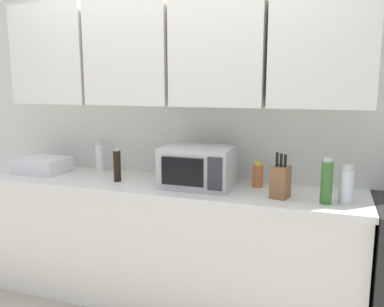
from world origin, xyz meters
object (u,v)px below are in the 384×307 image
(dish_rack, at_px, (42,165))
(knife_block, at_px, (280,181))
(bottle_red_sauce, at_px, (162,168))
(bottle_green_oil, at_px, (327,182))
(bottle_white_jar, at_px, (100,157))
(microwave, at_px, (198,167))
(bottle_soy_dark, at_px, (117,166))
(bottle_spice_jar, at_px, (258,175))
(bottle_clear_tall, at_px, (346,185))

(dish_rack, distance_m, knife_block, 1.90)
(bottle_red_sauce, bearing_deg, bottle_green_oil, -13.55)
(dish_rack, relative_size, bottle_white_jar, 1.52)
(microwave, relative_size, bottle_soy_dark, 1.98)
(bottle_red_sauce, bearing_deg, bottle_white_jar, 176.18)
(bottle_soy_dark, distance_m, bottle_spice_jar, 1.02)
(bottle_white_jar, distance_m, bottle_green_oil, 1.78)
(bottle_white_jar, distance_m, bottle_soy_dark, 0.39)
(microwave, distance_m, bottle_soy_dark, 0.61)
(dish_rack, height_order, bottle_white_jar, bottle_white_jar)
(microwave, height_order, knife_block, knife_block)
(bottle_clear_tall, bearing_deg, bottle_green_oil, -158.31)
(bottle_red_sauce, bearing_deg, bottle_clear_tall, -10.56)
(microwave, bearing_deg, bottle_white_jar, 167.77)
(dish_rack, height_order, bottle_spice_jar, bottle_spice_jar)
(bottle_soy_dark, bearing_deg, knife_block, -2.02)
(microwave, relative_size, bottle_spice_jar, 2.70)
(microwave, xyz_separation_m, bottle_clear_tall, (0.96, -0.08, -0.03))
(microwave, xyz_separation_m, dish_rack, (-1.32, 0.01, -0.08))
(bottle_red_sauce, bearing_deg, knife_block, -15.16)
(bottle_clear_tall, distance_m, bottle_spice_jar, 0.61)
(bottle_clear_tall, relative_size, bottle_white_jar, 0.93)
(knife_block, xyz_separation_m, bottle_soy_dark, (-1.18, 0.04, 0.01))
(bottle_spice_jar, bearing_deg, bottle_clear_tall, -21.45)
(bottle_red_sauce, xyz_separation_m, bottle_spice_jar, (0.73, -0.02, 0.01))
(dish_rack, xyz_separation_m, bottle_white_jar, (0.42, 0.19, 0.06))
(bottle_white_jar, relative_size, bottle_spice_jar, 1.41)
(microwave, xyz_separation_m, bottle_green_oil, (0.84, -0.13, -0.01))
(knife_block, bearing_deg, microwave, 171.15)
(bottle_clear_tall, height_order, bottle_soy_dark, bottle_soy_dark)
(bottle_green_oil, height_order, bottle_spice_jar, bottle_green_oil)
(bottle_green_oil, relative_size, bottle_spice_jar, 1.55)
(microwave, height_order, bottle_red_sauce, microwave)
(knife_block, distance_m, bottle_clear_tall, 0.38)
(bottle_white_jar, xyz_separation_m, bottle_spice_jar, (1.30, -0.06, -0.04))
(bottle_green_oil, height_order, bottle_soy_dark, bottle_green_oil)
(microwave, relative_size, dish_rack, 1.26)
(bottle_clear_tall, xyz_separation_m, bottle_red_sauce, (-1.30, 0.24, -0.04))
(knife_block, relative_size, bottle_red_sauce, 1.71)
(bottle_clear_tall, relative_size, bottle_soy_dark, 0.96)
(bottle_clear_tall, height_order, bottle_red_sauce, bottle_clear_tall)
(bottle_red_sauce, distance_m, bottle_spice_jar, 0.73)
(dish_rack, height_order, bottle_soy_dark, bottle_soy_dark)
(knife_block, relative_size, bottle_white_jar, 1.15)
(dish_rack, bearing_deg, knife_block, -2.98)
(microwave, bearing_deg, dish_rack, 179.58)
(dish_rack, bearing_deg, bottle_clear_tall, -2.33)
(knife_block, bearing_deg, dish_rack, 177.02)
(knife_block, height_order, bottle_soy_dark, knife_block)
(dish_rack, bearing_deg, bottle_soy_dark, -4.55)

